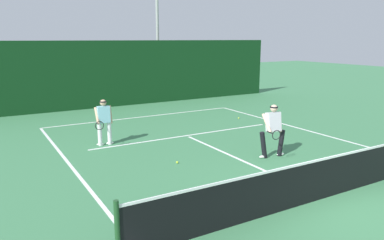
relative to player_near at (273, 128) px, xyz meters
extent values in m
plane|color=#3D7B4F|center=(-1.03, -2.96, -0.92)|extent=(80.00, 80.00, 0.00)
cube|color=white|center=(-1.03, 7.71, -0.91)|extent=(9.22, 0.10, 0.01)
cube|color=white|center=(-1.03, 3.62, -0.91)|extent=(7.51, 0.10, 0.01)
cube|color=white|center=(-1.03, 0.24, -0.91)|extent=(0.10, 6.40, 0.01)
cylinder|color=#1E4723|center=(-6.03, -2.96, -0.37)|extent=(0.09, 0.09, 1.08)
cube|color=black|center=(-1.03, -2.96, -0.44)|extent=(9.93, 0.02, 0.95)
cube|color=white|center=(-1.03, -2.96, 0.06)|extent=(9.93, 0.03, 0.05)
cylinder|color=black|center=(0.33, -0.03, -0.50)|extent=(0.26, 0.18, 0.84)
cylinder|color=black|center=(-0.31, 0.05, -0.50)|extent=(0.31, 0.19, 0.85)
ellipsoid|color=white|center=(0.33, -0.03, -0.87)|extent=(0.27, 0.14, 0.09)
ellipsoid|color=white|center=(-0.31, 0.05, -0.87)|extent=(0.27, 0.14, 0.09)
cube|color=silver|center=(0.01, 0.01, 0.21)|extent=(0.47, 0.37, 0.61)
cylinder|color=beige|center=(0.24, -0.02, 0.18)|extent=(0.21, 0.12, 0.65)
cylinder|color=beige|center=(-0.23, 0.04, 0.18)|extent=(0.16, 0.50, 0.55)
sphere|color=beige|center=(0.01, 0.01, 0.63)|extent=(0.22, 0.22, 0.22)
cylinder|color=black|center=(0.01, 0.01, 0.67)|extent=(0.27, 0.27, 0.04)
cylinder|color=black|center=(-0.31, -0.20, -0.04)|extent=(0.07, 0.26, 0.03)
torus|color=black|center=(-0.36, -0.54, -0.04)|extent=(0.29, 0.06, 0.29)
cylinder|color=silver|center=(-3.92, 3.94, -0.51)|extent=(0.16, 0.15, 0.80)
cylinder|color=silver|center=(-4.25, 3.96, -0.51)|extent=(0.16, 0.15, 0.80)
ellipsoid|color=white|center=(-3.92, 3.94, -0.87)|extent=(0.27, 0.13, 0.09)
ellipsoid|color=white|center=(-4.25, 3.96, -0.87)|extent=(0.27, 0.13, 0.09)
cube|color=#8CCCE0|center=(-4.09, 3.95, 0.17)|extent=(0.43, 0.26, 0.56)
cylinder|color=tan|center=(-3.86, 3.93, 0.14)|extent=(0.14, 0.11, 0.62)
cylinder|color=tan|center=(-4.32, 3.97, 0.14)|extent=(0.13, 0.45, 0.55)
sphere|color=tan|center=(-4.09, 3.95, 0.57)|extent=(0.22, 0.22, 0.22)
cylinder|color=black|center=(-4.09, 3.95, 0.61)|extent=(0.25, 0.25, 0.04)
cylinder|color=black|center=(-4.39, 3.72, -0.07)|extent=(0.05, 0.26, 0.03)
torus|color=black|center=(-4.41, 3.38, -0.07)|extent=(0.29, 0.05, 0.29)
sphere|color=#D1E033|center=(2.58, 5.08, -0.88)|extent=(0.07, 0.07, 0.07)
sphere|color=#D1E033|center=(-2.85, 0.94, -0.88)|extent=(0.07, 0.07, 0.07)
cube|color=#0E3616|center=(-1.03, 11.09, 0.85)|extent=(19.69, 0.12, 3.53)
cylinder|color=#9EA39E|center=(2.26, 13.04, 2.94)|extent=(0.18, 0.18, 7.72)
camera|label=1|loc=(-7.79, -8.40, 2.71)|focal=35.00mm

